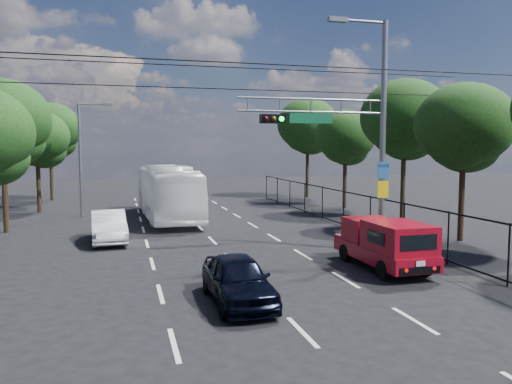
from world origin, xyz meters
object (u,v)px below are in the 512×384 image
object	(u,v)px
red_pickup	(384,242)
white_bus	(167,192)
white_van	(109,226)
navy_hatchback	(238,279)
signal_mast	(356,125)

from	to	relation	value
red_pickup	white_bus	world-z (taller)	white_bus
red_pickup	white_van	world-z (taller)	red_pickup
navy_hatchback	white_van	size ratio (longest dim) A/B	0.91
signal_mast	white_van	size ratio (longest dim) A/B	2.20
navy_hatchback	white_bus	world-z (taller)	white_bus
navy_hatchback	white_van	xyz separation A→B (m)	(-3.71, 10.47, 0.04)
signal_mast	red_pickup	bearing A→B (deg)	-95.53
signal_mast	navy_hatchback	bearing A→B (deg)	-138.96
white_bus	signal_mast	bearing A→B (deg)	-63.15
white_bus	white_van	world-z (taller)	white_bus
navy_hatchback	white_van	distance (m)	11.11
signal_mast	white_bus	distance (m)	14.24
signal_mast	red_pickup	distance (m)	5.20
signal_mast	red_pickup	world-z (taller)	signal_mast
navy_hatchback	white_bus	bearing A→B (deg)	90.36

